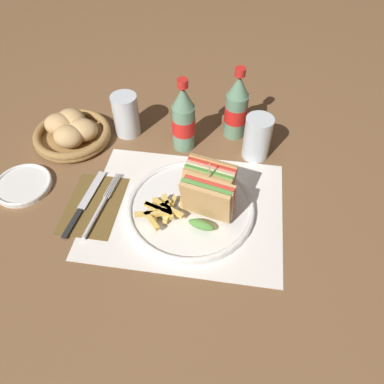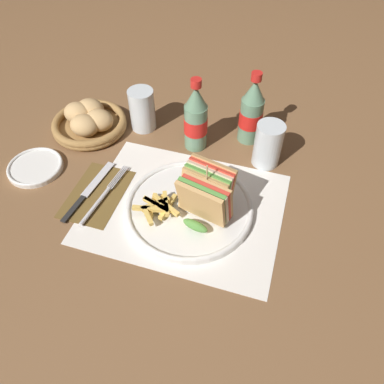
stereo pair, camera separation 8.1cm
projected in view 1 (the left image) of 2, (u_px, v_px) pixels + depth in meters
ground_plane at (183, 218)px, 0.82m from camera, size 4.00×4.00×0.00m
placemat at (187, 209)px, 0.83m from camera, size 0.43×0.33×0.00m
plate_main at (191, 208)px, 0.82m from camera, size 0.28×0.28×0.02m
club_sandwich at (208, 194)px, 0.77m from camera, size 0.12×0.13×0.14m
fries_pile at (160, 210)px, 0.79m from camera, size 0.10×0.10×0.02m
napkin at (94, 205)px, 0.84m from camera, size 0.12×0.18×0.00m
fork at (99, 210)px, 0.82m from camera, size 0.03×0.19×0.01m
knife at (84, 203)px, 0.83m from camera, size 0.04×0.20×0.00m
coke_bottle_near at (183, 119)px, 0.91m from camera, size 0.06×0.06×0.19m
coke_bottle_far at (236, 108)px, 0.94m from camera, size 0.06×0.06×0.19m
glass_near at (257, 140)px, 0.91m from camera, size 0.07×0.07×0.11m
glass_far at (126, 117)px, 0.97m from camera, size 0.07×0.07×0.11m
bread_basket at (72, 132)px, 0.97m from camera, size 0.20×0.20×0.07m
side_saucer at (23, 185)px, 0.87m from camera, size 0.13×0.13×0.01m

